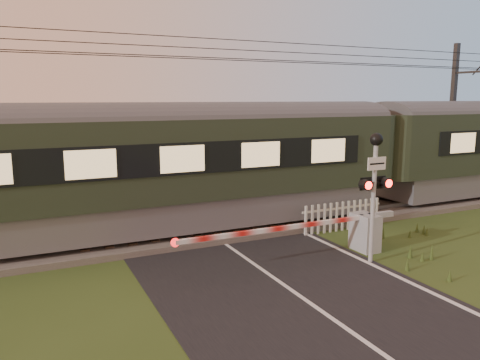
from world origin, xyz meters
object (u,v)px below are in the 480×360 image
picket_fence (342,216)px  catenary_mast (453,114)px  train (373,153)px  boom_gate (356,231)px  crossing_signal (375,175)px

picket_fence → catenary_mast: size_ratio=0.45×
train → boom_gate: train is taller
catenary_mast → boom_gate: bearing=-150.3°
train → picket_fence: train is taller
train → picket_fence: bearing=-146.1°
train → picket_fence: size_ratio=13.40×
boom_gate → catenary_mast: (10.56, 6.03, 2.96)m
crossing_signal → picket_fence: size_ratio=1.11×
train → crossing_signal: size_ratio=12.05×
boom_gate → catenary_mast: bearing=29.7°
boom_gate → catenary_mast: size_ratio=0.98×
boom_gate → crossing_signal: size_ratio=1.95×
crossing_signal → catenary_mast: (10.76, 6.89, 1.20)m
catenary_mast → crossing_signal: bearing=-147.4°
crossing_signal → picket_fence: bearing=66.8°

